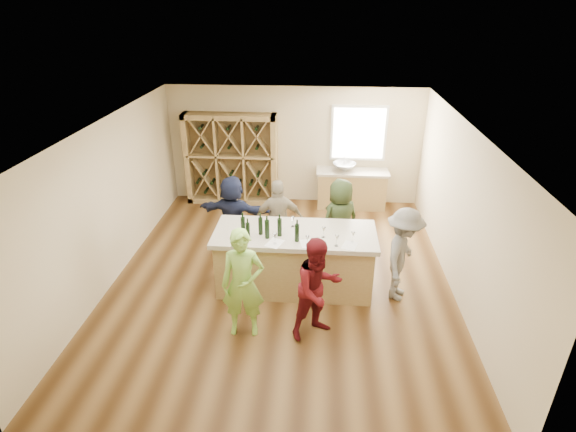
# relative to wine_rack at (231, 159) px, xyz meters

# --- Properties ---
(floor) EXTENTS (6.00, 7.00, 0.10)m
(floor) POSITION_rel_wine_rack_xyz_m (1.50, -3.27, -1.15)
(floor) COLOR brown
(floor) RESTS_ON ground
(ceiling) EXTENTS (6.00, 7.00, 0.10)m
(ceiling) POSITION_rel_wine_rack_xyz_m (1.50, -3.27, 1.75)
(ceiling) COLOR white
(ceiling) RESTS_ON ground
(wall_back) EXTENTS (6.00, 0.10, 2.80)m
(wall_back) POSITION_rel_wine_rack_xyz_m (1.50, 0.28, 0.30)
(wall_back) COLOR beige
(wall_back) RESTS_ON ground
(wall_front) EXTENTS (6.00, 0.10, 2.80)m
(wall_front) POSITION_rel_wine_rack_xyz_m (1.50, -6.82, 0.30)
(wall_front) COLOR beige
(wall_front) RESTS_ON ground
(wall_left) EXTENTS (0.10, 7.00, 2.80)m
(wall_left) POSITION_rel_wine_rack_xyz_m (-1.55, -3.27, 0.30)
(wall_left) COLOR beige
(wall_left) RESTS_ON ground
(wall_right) EXTENTS (0.10, 7.00, 2.80)m
(wall_right) POSITION_rel_wine_rack_xyz_m (4.55, -3.27, 0.30)
(wall_right) COLOR beige
(wall_right) RESTS_ON ground
(window_frame) EXTENTS (1.30, 0.06, 1.30)m
(window_frame) POSITION_rel_wine_rack_xyz_m (3.00, 0.20, 0.65)
(window_frame) COLOR white
(window_frame) RESTS_ON wall_back
(window_pane) EXTENTS (1.18, 0.01, 1.18)m
(window_pane) POSITION_rel_wine_rack_xyz_m (3.00, 0.17, 0.65)
(window_pane) COLOR white
(window_pane) RESTS_ON wall_back
(wine_rack) EXTENTS (2.20, 0.45, 2.20)m
(wine_rack) POSITION_rel_wine_rack_xyz_m (0.00, 0.00, 0.00)
(wine_rack) COLOR #A0824C
(wine_rack) RESTS_ON floor
(back_counter_base) EXTENTS (1.60, 0.58, 0.86)m
(back_counter_base) POSITION_rel_wine_rack_xyz_m (2.90, -0.07, -0.67)
(back_counter_base) COLOR #A0824C
(back_counter_base) RESTS_ON floor
(back_counter_top) EXTENTS (1.70, 0.62, 0.06)m
(back_counter_top) POSITION_rel_wine_rack_xyz_m (2.90, -0.07, -0.21)
(back_counter_top) COLOR #B5AA94
(back_counter_top) RESTS_ON back_counter_base
(sink) EXTENTS (0.54, 0.54, 0.19)m
(sink) POSITION_rel_wine_rack_xyz_m (2.70, -0.07, -0.09)
(sink) COLOR silver
(sink) RESTS_ON back_counter_top
(faucet) EXTENTS (0.02, 0.02, 0.30)m
(faucet) POSITION_rel_wine_rack_xyz_m (2.70, 0.11, -0.03)
(faucet) COLOR silver
(faucet) RESTS_ON back_counter_top
(tasting_counter_base) EXTENTS (2.60, 1.00, 1.00)m
(tasting_counter_base) POSITION_rel_wine_rack_xyz_m (1.75, -3.53, -0.60)
(tasting_counter_base) COLOR #A0824C
(tasting_counter_base) RESTS_ON floor
(tasting_counter_top) EXTENTS (2.72, 1.12, 0.08)m
(tasting_counter_top) POSITION_rel_wine_rack_xyz_m (1.75, -3.53, -0.06)
(tasting_counter_top) COLOR #B5AA94
(tasting_counter_top) RESTS_ON tasting_counter_base
(wine_bottle_a) EXTENTS (0.07, 0.07, 0.29)m
(wine_bottle_a) POSITION_rel_wine_rack_xyz_m (0.90, -3.63, 0.13)
(wine_bottle_a) COLOR black
(wine_bottle_a) RESTS_ON tasting_counter_top
(wine_bottle_b) EXTENTS (0.07, 0.07, 0.27)m
(wine_bottle_b) POSITION_rel_wine_rack_xyz_m (1.00, -3.79, 0.12)
(wine_bottle_b) COLOR black
(wine_bottle_b) RESTS_ON tasting_counter_top
(wine_bottle_c) EXTENTS (0.09, 0.09, 0.30)m
(wine_bottle_c) POSITION_rel_wine_rack_xyz_m (1.19, -3.64, 0.13)
(wine_bottle_c) COLOR black
(wine_bottle_c) RESTS_ON tasting_counter_top
(wine_bottle_d) EXTENTS (0.08, 0.08, 0.32)m
(wine_bottle_d) POSITION_rel_wine_rack_xyz_m (1.31, -3.76, 0.14)
(wine_bottle_d) COLOR black
(wine_bottle_d) RESTS_ON tasting_counter_top
(wine_bottle_e) EXTENTS (0.09, 0.09, 0.31)m
(wine_bottle_e) POSITION_rel_wine_rack_xyz_m (1.51, -3.67, 0.13)
(wine_bottle_e) COLOR black
(wine_bottle_e) RESTS_ON tasting_counter_top
(wine_glass_a) EXTENTS (0.09, 0.09, 0.19)m
(wine_glass_a) POSITION_rel_wine_rack_xyz_m (1.46, -3.94, 0.08)
(wine_glass_a) COLOR white
(wine_glass_a) RESTS_ON tasting_counter_top
(wine_glass_b) EXTENTS (0.08, 0.08, 0.17)m
(wine_glass_b) POSITION_rel_wine_rack_xyz_m (1.97, -3.97, 0.06)
(wine_glass_b) COLOR white
(wine_glass_b) RESTS_ON tasting_counter_top
(wine_glass_c) EXTENTS (0.08, 0.08, 0.19)m
(wine_glass_c) POSITION_rel_wine_rack_xyz_m (2.43, -3.94, 0.08)
(wine_glass_c) COLOR white
(wine_glass_c) RESTS_ON tasting_counter_top
(wine_glass_d) EXTENTS (0.09, 0.09, 0.18)m
(wine_glass_d) POSITION_rel_wine_rack_xyz_m (2.23, -3.66, 0.07)
(wine_glass_d) COLOR white
(wine_glass_d) RESTS_ON tasting_counter_top
(wine_glass_e) EXTENTS (0.07, 0.07, 0.17)m
(wine_glass_e) POSITION_rel_wine_rack_xyz_m (2.69, -3.79, 0.07)
(wine_glass_e) COLOR white
(wine_glass_e) RESTS_ON tasting_counter_top
(tasting_menu_a) EXTENTS (0.32, 0.37, 0.00)m
(tasting_menu_a) POSITION_rel_wine_rack_xyz_m (1.45, -3.93, -0.02)
(tasting_menu_a) COLOR white
(tasting_menu_a) RESTS_ON tasting_counter_top
(tasting_menu_b) EXTENTS (0.25, 0.31, 0.00)m
(tasting_menu_b) POSITION_rel_wine_rack_xyz_m (1.96, -3.90, -0.02)
(tasting_menu_b) COLOR white
(tasting_menu_b) RESTS_ON tasting_counter_top
(tasting_menu_c) EXTENTS (0.30, 0.35, 0.00)m
(tasting_menu_c) POSITION_rel_wine_rack_xyz_m (2.64, -3.91, -0.02)
(tasting_menu_c) COLOR white
(tasting_menu_c) RESTS_ON tasting_counter_top
(person_near_left) EXTENTS (0.67, 0.51, 1.73)m
(person_near_left) POSITION_rel_wine_rack_xyz_m (1.07, -4.78, -0.23)
(person_near_left) COLOR #8CC64C
(person_near_left) RESTS_ON floor
(person_near_right) EXTENTS (0.89, 0.79, 1.61)m
(person_near_right) POSITION_rel_wine_rack_xyz_m (2.16, -4.73, -0.29)
(person_near_right) COLOR #590F14
(person_near_right) RESTS_ON floor
(person_server) EXTENTS (0.83, 1.16, 1.63)m
(person_server) POSITION_rel_wine_rack_xyz_m (3.53, -3.69, -0.28)
(person_server) COLOR slate
(person_server) RESTS_ON floor
(person_far_mid) EXTENTS (1.01, 0.62, 1.62)m
(person_far_mid) POSITION_rel_wine_rack_xyz_m (1.39, -2.58, -0.29)
(person_far_mid) COLOR gray
(person_far_mid) RESTS_ON floor
(person_far_right) EXTENTS (0.95, 0.86, 1.63)m
(person_far_right) POSITION_rel_wine_rack_xyz_m (2.54, -2.51, -0.28)
(person_far_right) COLOR #263319
(person_far_right) RESTS_ON floor
(person_far_left) EXTENTS (1.53, 0.72, 1.58)m
(person_far_left) POSITION_rel_wine_rack_xyz_m (0.47, -2.36, -0.31)
(person_far_left) COLOR #191E38
(person_far_left) RESTS_ON floor
(wine_bottle_f) EXTENTS (0.07, 0.07, 0.30)m
(wine_bottle_f) POSITION_rel_wine_rack_xyz_m (1.80, -3.83, 0.13)
(wine_bottle_f) COLOR black
(wine_bottle_f) RESTS_ON tasting_counter_top
(wine_glass_f) EXTENTS (0.07, 0.07, 0.18)m
(wine_glass_f) POSITION_rel_wine_rack_xyz_m (1.70, -3.33, 0.07)
(wine_glass_f) COLOR white
(wine_glass_f) RESTS_ON tasting_counter_top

